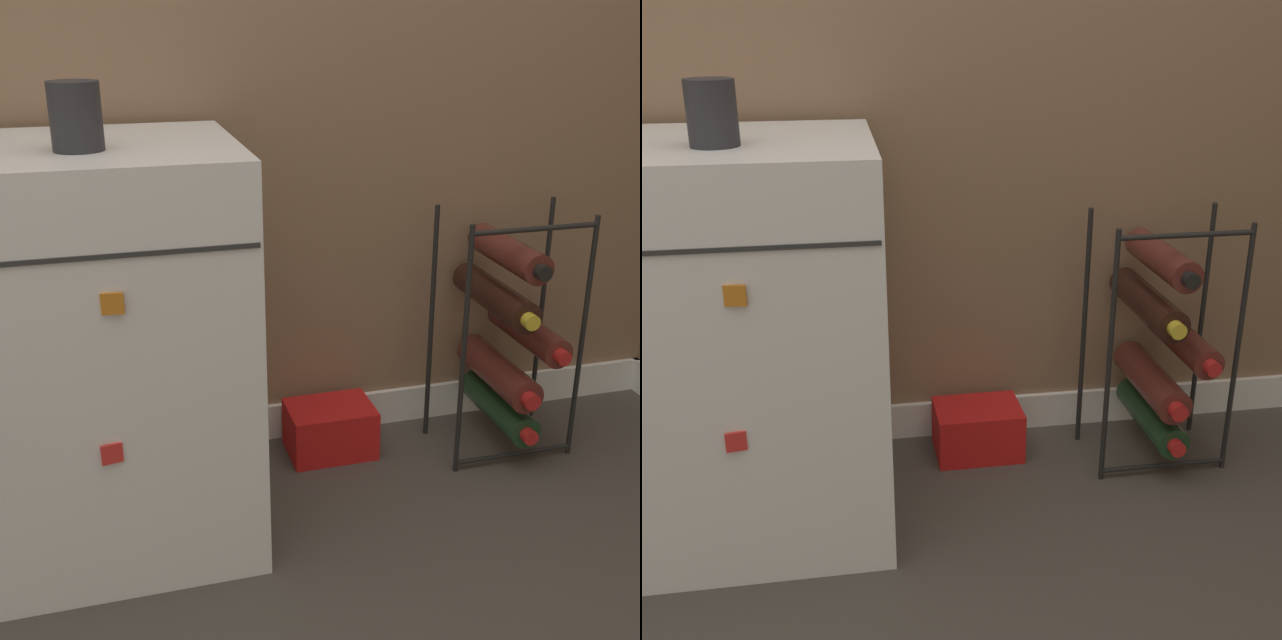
# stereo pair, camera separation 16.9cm
# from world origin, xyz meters

# --- Properties ---
(ground_plane) EXTENTS (14.00, 14.00, 0.00)m
(ground_plane) POSITION_xyz_m (0.00, 0.00, 0.00)
(ground_plane) COLOR #423D38
(mini_fridge) EXTENTS (0.58, 0.51, 0.79)m
(mini_fridge) POSITION_xyz_m (-0.46, 0.32, 0.39)
(mini_fridge) COLOR white
(mini_fridge) RESTS_ON ground_plane
(wine_rack) EXTENTS (0.31, 0.33, 0.59)m
(wine_rack) POSITION_xyz_m (0.47, 0.41, 0.29)
(wine_rack) COLOR black
(wine_rack) RESTS_ON ground_plane
(soda_box) EXTENTS (0.20, 0.15, 0.12)m
(soda_box) POSITION_xyz_m (0.06, 0.49, 0.06)
(soda_box) COLOR red
(soda_box) RESTS_ON ground_plane
(fridge_top_cup) EXTENTS (0.09, 0.09, 0.11)m
(fridge_top_cup) POSITION_xyz_m (-0.45, 0.25, 0.85)
(fridge_top_cup) COLOR #28282D
(fridge_top_cup) RESTS_ON mini_fridge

